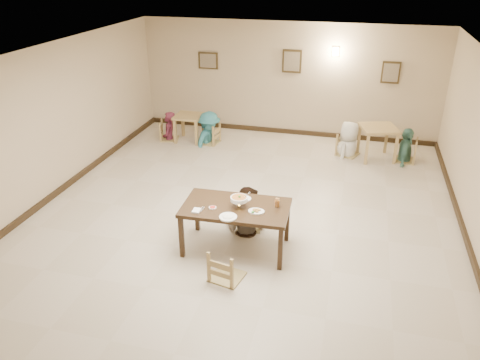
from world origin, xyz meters
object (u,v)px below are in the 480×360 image
(bg_table_right, at_px, (378,132))
(main_table, at_px, (236,210))
(chair_near, at_px, (227,250))
(curry_warmer, at_px, (239,199))
(bg_chair_rr, at_px, (407,140))
(bg_diner_c, at_px, (351,122))
(main_diner, at_px, (246,188))
(bg_diner_d, at_px, (409,129))
(drink_glass, at_px, (277,203))
(chair_far, at_px, (249,205))
(bg_diner_a, at_px, (168,112))
(bg_diner_b, at_px, (208,112))
(bg_chair_rl, at_px, (349,135))
(bg_table_left, at_px, (189,120))
(bg_chair_lr, at_px, (209,125))
(bg_chair_ll, at_px, (168,122))

(bg_table_right, bearing_deg, main_table, -116.50)
(main_table, bearing_deg, chair_near, -86.96)
(curry_warmer, relative_size, bg_chair_rr, 0.29)
(curry_warmer, height_order, bg_diner_c, bg_diner_c)
(curry_warmer, relative_size, bg_table_right, 0.31)
(bg_diner_c, bearing_deg, main_diner, -1.17)
(bg_chair_rr, relative_size, bg_diner_d, 0.65)
(main_table, relative_size, drink_glass, 11.56)
(bg_chair_rr, relative_size, bg_diner_c, 0.62)
(chair_far, distance_m, bg_chair_rr, 4.91)
(chair_near, height_order, bg_diner_d, bg_diner_d)
(bg_diner_a, height_order, bg_diner_b, bg_diner_b)
(main_table, height_order, bg_chair_rl, bg_chair_rl)
(bg_table_left, xyz_separation_m, bg_diner_a, (-0.56, -0.07, 0.19))
(bg_chair_rr, relative_size, bg_diner_a, 0.70)
(bg_diner_d, bearing_deg, bg_table_right, 100.60)
(drink_glass, xyz_separation_m, bg_chair_lr, (-2.62, 4.43, -0.37))
(curry_warmer, xyz_separation_m, bg_chair_lr, (-2.02, 4.60, -0.45))
(chair_far, height_order, main_diner, main_diner)
(bg_chair_rl, height_order, bg_diner_a, bg_diner_a)
(bg_chair_ll, bearing_deg, bg_chair_rl, -103.93)
(chair_far, xyz_separation_m, bg_chair_rl, (1.58, 3.97, 0.06))
(bg_diner_a, bearing_deg, bg_table_left, 87.55)
(chair_far, xyz_separation_m, bg_table_left, (-2.57, 3.93, 0.12))
(bg_table_right, relative_size, bg_diner_c, 0.59)
(bg_diner_c, bearing_deg, bg_diner_d, 109.59)
(drink_glass, xyz_separation_m, bg_diner_d, (2.32, 4.50, -0.07))
(chair_far, bearing_deg, drink_glass, -54.73)
(main_table, xyz_separation_m, bg_chair_rr, (2.98, 4.66, -0.20))
(bg_chair_lr, bearing_deg, curry_warmer, 31.83)
(bg_table_left, bearing_deg, curry_warmer, -60.96)
(bg_chair_rr, distance_m, bg_diner_b, 4.95)
(main_diner, relative_size, bg_diner_a, 1.11)
(main_table, xyz_separation_m, drink_glass, (0.65, 0.15, 0.15))
(chair_far, bearing_deg, bg_chair_rr, 41.42)
(main_table, relative_size, bg_chair_rr, 1.67)
(chair_near, relative_size, drink_glass, 6.53)
(curry_warmer, height_order, bg_table_left, curry_warmer)
(main_diner, distance_m, bg_chair_ll, 5.02)
(bg_chair_rr, bearing_deg, chair_near, -20.76)
(drink_glass, height_order, bg_table_right, drink_glass)
(main_table, relative_size, bg_diner_a, 1.16)
(drink_glass, height_order, bg_diner_b, bg_diner_b)
(chair_far, relative_size, bg_chair_rl, 0.88)
(main_diner, bearing_deg, bg_table_left, -46.04)
(main_diner, height_order, bg_chair_rl, main_diner)
(bg_diner_d, bearing_deg, bg_diner_b, 98.21)
(main_diner, bearing_deg, bg_diner_b, -51.84)
(main_table, height_order, bg_diner_b, bg_diner_b)
(curry_warmer, bearing_deg, bg_chair_lr, 113.72)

